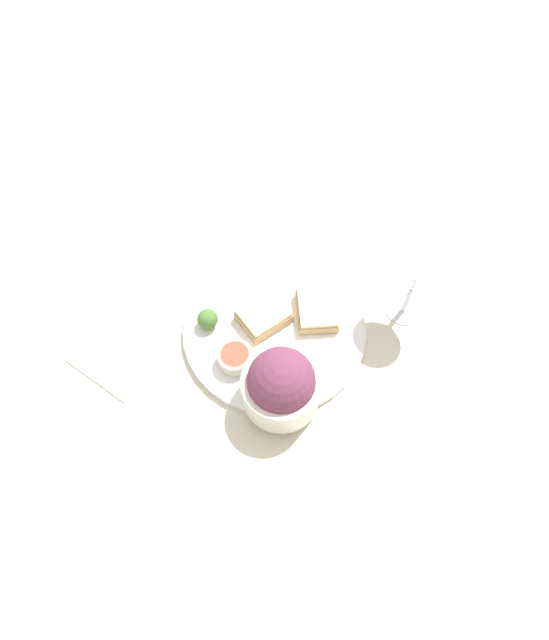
{
  "coord_description": "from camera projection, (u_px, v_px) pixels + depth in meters",
  "views": [
    {
      "loc": [
        0.39,
        0.13,
        0.73
      ],
      "look_at": [
        0.0,
        0.0,
        0.03
      ],
      "focal_mm": 28.0,
      "sensor_mm": 36.0,
      "label": 1
    }
  ],
  "objects": [
    {
      "name": "salad_bowl",
      "position": [
        281.0,
        385.0,
        0.73
      ],
      "size": [
        0.12,
        0.12,
        0.11
      ],
      "color": "silver",
      "rests_on": "dinner_plate"
    },
    {
      "name": "cheese_toast_near",
      "position": [
        264.0,
        316.0,
        0.82
      ],
      "size": [
        0.1,
        0.1,
        0.03
      ],
      "color": "tan",
      "rests_on": "dinner_plate"
    },
    {
      "name": "cheese_toast_far",
      "position": [
        317.0,
        310.0,
        0.83
      ],
      "size": [
        0.1,
        0.09,
        0.03
      ],
      "color": "tan",
      "rests_on": "dinner_plate"
    },
    {
      "name": "dinner_plate",
      "position": [
        274.0,
        328.0,
        0.84
      ],
      "size": [
        0.31,
        0.31,
        0.01
      ],
      "color": "white",
      "rests_on": "ground_plane"
    },
    {
      "name": "garnish",
      "position": [
        208.0,
        319.0,
        0.82
      ],
      "size": [
        0.03,
        0.03,
        0.03
      ],
      "color": "#477533",
      "rests_on": "dinner_plate"
    },
    {
      "name": "ground_plane",
      "position": [
        274.0,
        330.0,
        0.84
      ],
      "size": [
        4.0,
        4.0,
        0.0
      ],
      "primitive_type": "plane",
      "color": "beige"
    },
    {
      "name": "sauce_ramekin",
      "position": [
        235.0,
        357.0,
        0.78
      ],
      "size": [
        0.06,
        0.06,
        0.03
      ],
      "color": "beige",
      "rests_on": "dinner_plate"
    },
    {
      "name": "wine_glass",
      "position": [
        417.0,
        276.0,
        0.77
      ],
      "size": [
        0.09,
        0.09,
        0.15
      ],
      "color": "silver",
      "rests_on": "ground_plane"
    },
    {
      "name": "napkin",
      "position": [
        121.0,
        352.0,
        0.82
      ],
      "size": [
        0.16,
        0.16,
        0.01
      ],
      "color": "beige",
      "rests_on": "ground_plane"
    }
  ]
}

